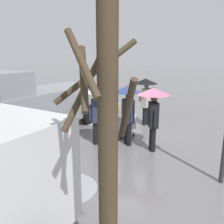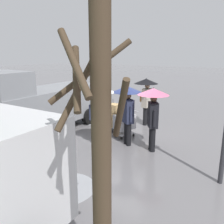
{
  "view_description": "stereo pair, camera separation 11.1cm",
  "coord_description": "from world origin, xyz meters",
  "px_view_note": "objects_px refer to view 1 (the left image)",
  "views": [
    {
      "loc": [
        -4.36,
        7.99,
        3.28
      ],
      "look_at": [
        0.31,
        0.44,
        1.05
      ],
      "focal_mm": 39.07,
      "sensor_mm": 36.0,
      "label": 1
    },
    {
      "loc": [
        -4.46,
        7.93,
        3.28
      ],
      "look_at": [
        0.31,
        0.44,
        1.05
      ],
      "focal_mm": 39.07,
      "sensor_mm": 36.0,
      "label": 2
    }
  ],
  "objects_px": {
    "shopping_cart_vendor": "(124,123)",
    "pedestrian_black_side": "(128,101)",
    "pedestrian_pink_side": "(153,104)",
    "pedestrian_white_side": "(99,101)",
    "bare_tree_near": "(106,156)",
    "hand_dolly_boxes": "(114,117)",
    "pedestrian_far_side": "(146,91)",
    "cargo_van_parked_right": "(40,104)"
  },
  "relations": [
    {
      "from": "cargo_van_parked_right",
      "to": "shopping_cart_vendor",
      "type": "distance_m",
      "value": 3.52
    },
    {
      "from": "cargo_van_parked_right",
      "to": "pedestrian_pink_side",
      "type": "relative_size",
      "value": 2.49
    },
    {
      "from": "pedestrian_black_side",
      "to": "bare_tree_near",
      "type": "relative_size",
      "value": 0.56
    },
    {
      "from": "pedestrian_far_side",
      "to": "pedestrian_white_side",
      "type": "bearing_deg",
      "value": 82.33
    },
    {
      "from": "shopping_cart_vendor",
      "to": "bare_tree_near",
      "type": "bearing_deg",
      "value": 116.81
    },
    {
      "from": "shopping_cart_vendor",
      "to": "bare_tree_near",
      "type": "height_order",
      "value": "bare_tree_near"
    },
    {
      "from": "shopping_cart_vendor",
      "to": "pedestrian_far_side",
      "type": "xyz_separation_m",
      "value": [
        -0.03,
        -1.88,
        1.0
      ]
    },
    {
      "from": "cargo_van_parked_right",
      "to": "pedestrian_far_side",
      "type": "relative_size",
      "value": 2.49
    },
    {
      "from": "shopping_cart_vendor",
      "to": "pedestrian_black_side",
      "type": "bearing_deg",
      "value": 126.18
    },
    {
      "from": "cargo_van_parked_right",
      "to": "pedestrian_far_side",
      "type": "height_order",
      "value": "cargo_van_parked_right"
    },
    {
      "from": "hand_dolly_boxes",
      "to": "pedestrian_far_side",
      "type": "bearing_deg",
      "value": -115.48
    },
    {
      "from": "pedestrian_black_side",
      "to": "pedestrian_far_side",
      "type": "bearing_deg",
      "value": -80.12
    },
    {
      "from": "pedestrian_pink_side",
      "to": "pedestrian_far_side",
      "type": "distance_m",
      "value": 2.89
    },
    {
      "from": "pedestrian_pink_side",
      "to": "pedestrian_black_side",
      "type": "relative_size",
      "value": 1.0
    },
    {
      "from": "pedestrian_black_side",
      "to": "hand_dolly_boxes",
      "type": "bearing_deg",
      "value": -40.71
    },
    {
      "from": "shopping_cart_vendor",
      "to": "cargo_van_parked_right",
      "type": "bearing_deg",
      "value": 21.48
    },
    {
      "from": "cargo_van_parked_right",
      "to": "shopping_cart_vendor",
      "type": "relative_size",
      "value": 5.12
    },
    {
      "from": "pedestrian_black_side",
      "to": "pedestrian_pink_side",
      "type": "bearing_deg",
      "value": 179.58
    },
    {
      "from": "cargo_van_parked_right",
      "to": "pedestrian_white_side",
      "type": "bearing_deg",
      "value": -177.49
    },
    {
      "from": "pedestrian_white_side",
      "to": "cargo_van_parked_right",
      "type": "bearing_deg",
      "value": 2.51
    },
    {
      "from": "pedestrian_far_side",
      "to": "hand_dolly_boxes",
      "type": "bearing_deg",
      "value": 64.52
    },
    {
      "from": "pedestrian_white_side",
      "to": "bare_tree_near",
      "type": "bearing_deg",
      "value": 125.56
    },
    {
      "from": "pedestrian_white_side",
      "to": "pedestrian_black_side",
      "type": "bearing_deg",
      "value": -149.13
    },
    {
      "from": "pedestrian_white_side",
      "to": "pedestrian_far_side",
      "type": "xyz_separation_m",
      "value": [
        -0.41,
        -3.03,
        -0.01
      ]
    },
    {
      "from": "pedestrian_pink_side",
      "to": "bare_tree_near",
      "type": "bearing_deg",
      "value": 106.02
    },
    {
      "from": "shopping_cart_vendor",
      "to": "bare_tree_near",
      "type": "relative_size",
      "value": 0.27
    },
    {
      "from": "pedestrian_white_side",
      "to": "pedestrian_far_side",
      "type": "distance_m",
      "value": 3.05
    },
    {
      "from": "shopping_cart_vendor",
      "to": "pedestrian_black_side",
      "type": "xyz_separation_m",
      "value": [
        -0.47,
        0.64,
        1.02
      ]
    },
    {
      "from": "cargo_van_parked_right",
      "to": "pedestrian_black_side",
      "type": "relative_size",
      "value": 2.49
    },
    {
      "from": "pedestrian_pink_side",
      "to": "pedestrian_white_side",
      "type": "height_order",
      "value": "same"
    },
    {
      "from": "pedestrian_white_side",
      "to": "hand_dolly_boxes",
      "type": "bearing_deg",
      "value": -78.14
    },
    {
      "from": "pedestrian_black_side",
      "to": "shopping_cart_vendor",
      "type": "bearing_deg",
      "value": -53.82
    },
    {
      "from": "pedestrian_pink_side",
      "to": "pedestrian_white_side",
      "type": "relative_size",
      "value": 1.0
    },
    {
      "from": "pedestrian_black_side",
      "to": "pedestrian_white_side",
      "type": "xyz_separation_m",
      "value": [
        0.85,
        0.51,
        0.0
      ]
    },
    {
      "from": "bare_tree_near",
      "to": "pedestrian_black_side",
      "type": "bearing_deg",
      "value": -64.5
    },
    {
      "from": "pedestrian_pink_side",
      "to": "pedestrian_far_side",
      "type": "height_order",
      "value": "same"
    },
    {
      "from": "pedestrian_pink_side",
      "to": "pedestrian_white_side",
      "type": "xyz_separation_m",
      "value": [
        1.81,
        0.5,
        0.0
      ]
    },
    {
      "from": "pedestrian_black_side",
      "to": "bare_tree_near",
      "type": "bearing_deg",
      "value": 115.5
    },
    {
      "from": "cargo_van_parked_right",
      "to": "hand_dolly_boxes",
      "type": "xyz_separation_m",
      "value": [
        -2.53,
        -1.63,
        -0.55
      ]
    },
    {
      "from": "shopping_cart_vendor",
      "to": "bare_tree_near",
      "type": "xyz_separation_m",
      "value": [
        -2.89,
        5.72,
        1.47
      ]
    },
    {
      "from": "pedestrian_pink_side",
      "to": "pedestrian_far_side",
      "type": "xyz_separation_m",
      "value": [
        1.41,
        -2.53,
        -0.01
      ]
    },
    {
      "from": "hand_dolly_boxes",
      "to": "pedestrian_far_side",
      "type": "xyz_separation_m",
      "value": [
        -0.72,
        -1.52,
        0.94
      ]
    }
  ]
}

